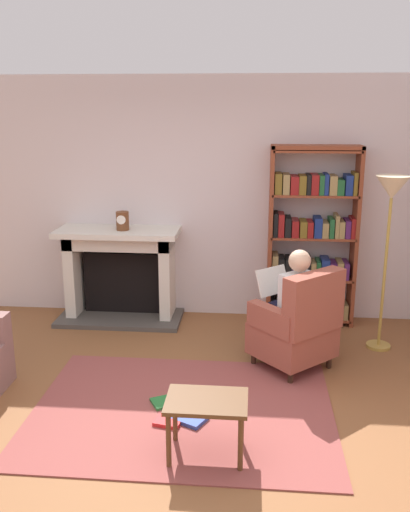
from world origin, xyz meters
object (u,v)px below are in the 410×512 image
object	(u,v)px
side_table	(207,408)
floor_lamp	(391,204)
mantel_clock	(123,221)
armchair_reading	(298,326)
seated_reader	(290,302)
fireplace	(121,270)
bookshelf	(312,239)

from	to	relation	value
side_table	floor_lamp	size ratio (longest dim) A/B	0.32
mantel_clock	armchair_reading	size ratio (longest dim) A/B	0.21
side_table	armchair_reading	bearing A→B (deg)	62.97
armchair_reading	seated_reader	size ratio (longest dim) A/B	0.85
fireplace	bookshelf	world-z (taller)	bookshelf
fireplace	armchair_reading	world-z (taller)	fireplace
mantel_clock	seated_reader	bearing A→B (deg)	-28.77
armchair_reading	side_table	xyz separation A→B (m)	(-0.72, -1.41, -0.05)
side_table	mantel_clock	bearing A→B (deg)	114.74
mantel_clock	seated_reader	xyz separation A→B (m)	(1.78, -0.97, -0.53)
fireplace	side_table	size ratio (longest dim) A/B	2.48
bookshelf	floor_lamp	bearing A→B (deg)	-44.45
side_table	bookshelf	bearing A→B (deg)	70.41
mantel_clock	armchair_reading	world-z (taller)	mantel_clock
fireplace	seated_reader	distance (m)	2.13
armchair_reading	floor_lamp	bearing A→B (deg)	170.13
bookshelf	floor_lamp	distance (m)	1.05
armchair_reading	side_table	bearing A→B (deg)	20.44
armchair_reading	side_table	world-z (taller)	armchair_reading
bookshelf	armchair_reading	xyz separation A→B (m)	(-0.21, -1.20, -0.53)
bookshelf	seated_reader	size ratio (longest dim) A/B	1.73
side_table	fireplace	bearing A→B (deg)	115.10
floor_lamp	side_table	bearing A→B (deg)	-128.90
mantel_clock	floor_lamp	xyz separation A→B (m)	(2.72, -0.51, 0.32)
fireplace	floor_lamp	xyz separation A→B (m)	(2.79, -0.61, 0.91)
fireplace	side_table	bearing A→B (deg)	-64.90
armchair_reading	bookshelf	bearing A→B (deg)	-142.44
armchair_reading	side_table	size ratio (longest dim) A/B	1.73
fireplace	seated_reader	world-z (taller)	seated_reader
seated_reader	floor_lamp	size ratio (longest dim) A/B	0.66
fireplace	armchair_reading	size ratio (longest dim) A/B	1.43
fireplace	bookshelf	xyz separation A→B (m)	(2.13, 0.04, 0.40)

